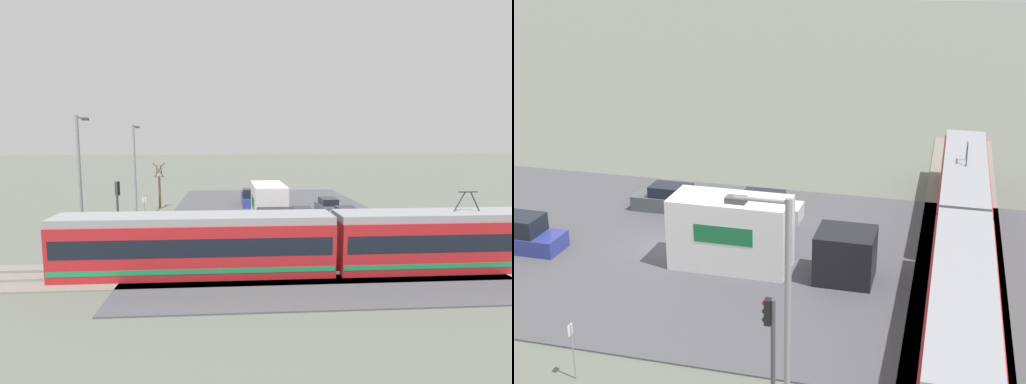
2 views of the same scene
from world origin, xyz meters
TOP-DOWN VIEW (x-y plane):
  - ground_plane at (0.00, 0.00)m, footprint 320.00×320.00m
  - road_surface at (0.00, 0.00)m, footprint 20.74×41.37m
  - rail_bed at (0.00, 15.42)m, footprint 52.00×4.40m
  - light_rail_tram at (-1.10, 15.42)m, footprint 30.19×2.77m
  - box_truck at (1.42, 5.63)m, footprint 2.58×10.15m
  - sedan_car_0 at (-1.69, 3.24)m, footprint 1.86×4.78m
  - sedan_car_1 at (-5.14, -1.69)m, footprint 1.79×4.65m
  - sedan_car_2 at (-5.32, 4.06)m, footprint 1.78×4.63m
  - traffic_light_pole at (12.32, 9.12)m, footprint 0.28×0.47m
  - street_lamp_near_crossing at (14.37, 9.99)m, footprint 0.36×1.95m
  - no_parking_sign at (12.15, 1.42)m, footprint 0.32×0.08m

SIDE VIEW (x-z plane):
  - ground_plane at x=0.00m, z-range 0.00..0.00m
  - road_surface at x=0.00m, z-range 0.00..0.08m
  - rail_bed at x=0.00m, z-range -0.06..0.16m
  - sedan_car_0 at x=-1.69m, z-range -0.05..1.39m
  - sedan_car_1 at x=-5.14m, z-range -0.06..1.50m
  - sedan_car_2 at x=-5.32m, z-range -0.06..1.52m
  - no_parking_sign at x=12.15m, z-range 0.25..2.58m
  - light_rail_tram at x=-1.10m, z-range -0.53..3.86m
  - box_truck at x=1.42m, z-range -0.06..3.58m
  - traffic_light_pole at x=12.32m, z-range 0.71..5.23m
  - street_lamp_near_crossing at x=14.37m, z-range 0.64..9.56m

